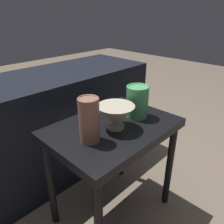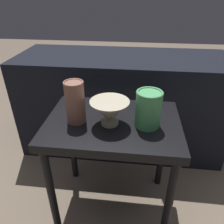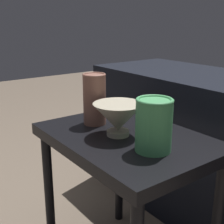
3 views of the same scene
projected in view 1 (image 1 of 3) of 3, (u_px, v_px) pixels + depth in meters
name	position (u px, v px, depth m)	size (l,w,h in m)	color
ground_plane	(113.00, 210.00, 1.25)	(8.00, 8.00, 0.00)	#6B5B4C
table	(113.00, 139.00, 1.04)	(0.60, 0.42, 0.55)	black
couch_backdrop	(52.00, 124.00, 1.46)	(1.38, 0.50, 0.68)	black
bowl	(116.00, 116.00, 0.96)	(0.17, 0.17, 0.11)	#B2A88E
vase_textured_left	(89.00, 120.00, 0.85)	(0.08, 0.08, 0.19)	brown
vase_colorful_right	(137.00, 101.00, 1.06)	(0.11, 0.11, 0.16)	#47995B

